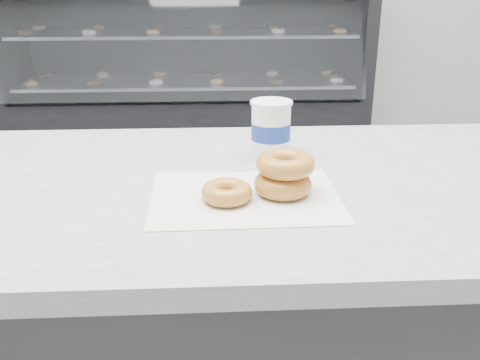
{
  "coord_description": "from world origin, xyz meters",
  "views": [
    {
      "loc": [
        0.16,
        -1.58,
        1.28
      ],
      "look_at": [
        0.21,
        -0.68,
        0.93
      ],
      "focal_mm": 40.0,
      "sensor_mm": 36.0,
      "label": 1
    }
  ],
  "objects_px": {
    "display_case": "(188,93)",
    "donut_single": "(227,192)",
    "coffee_cup": "(271,128)",
    "donut_stack": "(284,174)"
  },
  "relations": [
    {
      "from": "donut_stack",
      "to": "coffee_cup",
      "type": "relative_size",
      "value": 1.07
    },
    {
      "from": "coffee_cup",
      "to": "donut_single",
      "type": "bearing_deg",
      "value": -100.42
    },
    {
      "from": "coffee_cup",
      "to": "display_case",
      "type": "bearing_deg",
      "value": 108.51
    },
    {
      "from": "display_case",
      "to": "coffee_cup",
      "type": "relative_size",
      "value": 19.59
    },
    {
      "from": "display_case",
      "to": "donut_single",
      "type": "xyz_separation_m",
      "value": [
        0.18,
        -2.83,
        0.43
      ]
    },
    {
      "from": "display_case",
      "to": "donut_stack",
      "type": "bearing_deg",
      "value": -84.09
    },
    {
      "from": "display_case",
      "to": "coffee_cup",
      "type": "height_order",
      "value": "display_case"
    },
    {
      "from": "donut_stack",
      "to": "coffee_cup",
      "type": "distance_m",
      "value": 0.23
    },
    {
      "from": "donut_single",
      "to": "donut_stack",
      "type": "bearing_deg",
      "value": 15.2
    },
    {
      "from": "display_case",
      "to": "donut_single",
      "type": "distance_m",
      "value": 2.86
    }
  ]
}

